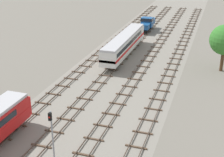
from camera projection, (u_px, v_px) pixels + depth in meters
ground_plane at (121, 77)px, 53.14m from camera, size 480.00×480.00×0.00m
ballast_bed at (121, 77)px, 53.14m from camera, size 18.59×176.00×0.01m
track_far_left at (82, 69)px, 56.07m from camera, size 2.40×126.00×0.29m
track_left at (109, 72)px, 54.66m from camera, size 2.40×126.00×0.29m
track_centre_left at (137, 75)px, 53.26m from camera, size 2.40×126.00×0.29m
track_centre at (167, 79)px, 51.85m from camera, size 2.40×126.00×0.29m
diesel_railcar_left_mid at (124, 43)px, 61.78m from camera, size 2.96×20.50×3.80m
shunter_loco_left_midfar at (147, 23)px, 79.67m from camera, size 2.74×8.46×3.10m
signal_post_nearest at (52, 130)px, 31.48m from camera, size 0.28×0.47×5.55m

